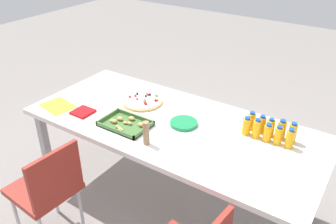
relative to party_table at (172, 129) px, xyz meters
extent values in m
plane|color=gray|center=(0.00, 0.00, -0.68)|extent=(12.00, 12.00, 0.00)
cube|color=white|center=(0.00, 0.00, 0.04)|extent=(2.22, 0.97, 0.04)
cube|color=#99999E|center=(-1.03, -0.41, -0.33)|extent=(0.06, 0.06, 0.70)
cube|color=#99999E|center=(1.03, -0.41, -0.33)|extent=(0.06, 0.06, 0.70)
cube|color=#99999E|center=(1.03, 0.41, -0.33)|extent=(0.06, 0.06, 0.70)
cube|color=maroon|center=(0.53, 0.82, -0.23)|extent=(0.43, 0.43, 0.04)
cube|color=maroon|center=(0.34, 0.83, -0.04)|extent=(0.06, 0.38, 0.38)
cylinder|color=silver|center=(0.70, 0.97, -0.47)|extent=(0.02, 0.02, 0.41)
cylinder|color=silver|center=(0.67, 0.65, -0.47)|extent=(0.02, 0.02, 0.41)
cylinder|color=silver|center=(0.35, 0.67, -0.47)|extent=(0.02, 0.02, 0.41)
cylinder|color=#FAAD14|center=(-0.81, -0.24, 0.13)|extent=(0.06, 0.06, 0.13)
cylinder|color=blue|center=(-0.81, -0.24, 0.20)|extent=(0.04, 0.04, 0.02)
cylinder|color=#FAAE14|center=(-0.73, -0.24, 0.12)|extent=(0.06, 0.06, 0.13)
cylinder|color=blue|center=(-0.73, -0.24, 0.20)|extent=(0.04, 0.04, 0.02)
cylinder|color=#FAAF14|center=(-0.66, -0.24, 0.12)|extent=(0.06, 0.06, 0.12)
cylinder|color=blue|center=(-0.66, -0.24, 0.18)|extent=(0.04, 0.04, 0.02)
cylinder|color=#F9AD14|center=(-0.59, -0.24, 0.12)|extent=(0.05, 0.05, 0.12)
cylinder|color=blue|center=(-0.59, -0.24, 0.19)|extent=(0.04, 0.04, 0.02)
cylinder|color=#FAAF14|center=(-0.52, -0.24, 0.12)|extent=(0.06, 0.06, 0.12)
cylinder|color=blue|center=(-0.52, -0.24, 0.19)|extent=(0.04, 0.04, 0.02)
cylinder|color=#FAAB14|center=(-0.81, -0.17, 0.12)|extent=(0.05, 0.05, 0.13)
cylinder|color=blue|center=(-0.81, -0.17, 0.19)|extent=(0.04, 0.04, 0.02)
cylinder|color=#FAAF14|center=(-0.74, -0.16, 0.12)|extent=(0.05, 0.05, 0.12)
cylinder|color=blue|center=(-0.74, -0.16, 0.19)|extent=(0.03, 0.03, 0.02)
cylinder|color=#FAAD14|center=(-0.67, -0.16, 0.12)|extent=(0.06, 0.06, 0.12)
cylinder|color=blue|center=(-0.67, -0.16, 0.19)|extent=(0.04, 0.04, 0.02)
cylinder|color=#FAAF14|center=(-0.59, -0.16, 0.12)|extent=(0.06, 0.06, 0.13)
cylinder|color=blue|center=(-0.59, -0.16, 0.20)|extent=(0.04, 0.04, 0.02)
cylinder|color=#F9AB14|center=(-0.51, -0.16, 0.12)|extent=(0.06, 0.06, 0.12)
cylinder|color=blue|center=(-0.51, -0.16, 0.19)|extent=(0.04, 0.04, 0.02)
cylinder|color=tan|center=(0.38, -0.13, 0.07)|extent=(0.33, 0.33, 0.02)
cylinder|color=white|center=(0.38, -0.13, 0.08)|extent=(0.30, 0.30, 0.01)
sphere|color=red|center=(0.42, -0.11, 0.09)|extent=(0.02, 0.02, 0.02)
sphere|color=#66B238|center=(0.32, -0.25, 0.09)|extent=(0.03, 0.03, 0.03)
sphere|color=#66B238|center=(0.34, -0.11, 0.09)|extent=(0.02, 0.02, 0.02)
sphere|color=#1E1947|center=(0.39, -0.20, 0.09)|extent=(0.02, 0.02, 0.02)
sphere|color=red|center=(0.33, -0.09, 0.09)|extent=(0.02, 0.02, 0.02)
sphere|color=#1E1947|center=(0.48, -0.19, 0.09)|extent=(0.02, 0.02, 0.02)
sphere|color=red|center=(0.27, -0.19, 0.09)|extent=(0.02, 0.02, 0.02)
sphere|color=red|center=(0.31, -0.08, 0.09)|extent=(0.02, 0.02, 0.02)
sphere|color=red|center=(0.28, -0.18, 0.09)|extent=(0.02, 0.02, 0.02)
sphere|color=#1E1947|center=(0.38, -0.23, 0.09)|extent=(0.02, 0.02, 0.02)
sphere|color=red|center=(0.50, -0.11, 0.09)|extent=(0.02, 0.02, 0.02)
sphere|color=#66B238|center=(0.41, -0.24, 0.09)|extent=(0.02, 0.02, 0.02)
sphere|color=red|center=(0.35, -0.12, 0.09)|extent=(0.02, 0.02, 0.02)
sphere|color=red|center=(0.47, -0.15, 0.09)|extent=(0.02, 0.02, 0.02)
sphere|color=red|center=(0.39, -0.22, 0.09)|extent=(0.02, 0.02, 0.02)
cube|color=#477238|center=(0.27, 0.22, 0.06)|extent=(0.36, 0.25, 0.01)
cube|color=#477238|center=(0.27, 0.10, 0.08)|extent=(0.36, 0.01, 0.03)
cube|color=#477238|center=(0.27, 0.34, 0.08)|extent=(0.36, 0.01, 0.03)
cube|color=#477238|center=(0.10, 0.22, 0.08)|extent=(0.01, 0.25, 0.03)
cube|color=#477238|center=(0.44, 0.22, 0.08)|extent=(0.01, 0.25, 0.03)
ellipsoid|color=tan|center=(0.16, 0.18, 0.08)|extent=(0.05, 0.04, 0.03)
ellipsoid|color=tan|center=(0.27, 0.15, 0.08)|extent=(0.05, 0.04, 0.03)
ellipsoid|color=tan|center=(0.34, 0.20, 0.08)|extent=(0.05, 0.04, 0.03)
ellipsoid|color=tan|center=(0.23, 0.31, 0.08)|extent=(0.04, 0.03, 0.02)
ellipsoid|color=tan|center=(0.35, 0.25, 0.08)|extent=(0.05, 0.04, 0.03)
ellipsoid|color=tan|center=(0.28, 0.22, 0.08)|extent=(0.04, 0.03, 0.02)
ellipsoid|color=tan|center=(0.37, 0.25, 0.08)|extent=(0.04, 0.03, 0.02)
ellipsoid|color=tan|center=(0.24, 0.21, 0.08)|extent=(0.04, 0.03, 0.02)
ellipsoid|color=tan|center=(0.29, 0.29, 0.08)|extent=(0.03, 0.02, 0.02)
ellipsoid|color=tan|center=(0.26, 0.30, 0.08)|extent=(0.03, 0.02, 0.02)
cylinder|color=#1E8C4C|center=(-0.08, -0.02, 0.06)|extent=(0.20, 0.20, 0.00)
cylinder|color=#1E8C4C|center=(-0.08, -0.02, 0.07)|extent=(0.20, 0.20, 0.00)
cylinder|color=#1E8C4C|center=(-0.08, -0.02, 0.07)|extent=(0.20, 0.20, 0.00)
cylinder|color=#1E8C4C|center=(-0.08, -0.02, 0.08)|extent=(0.20, 0.20, 0.00)
cylinder|color=#1E8C4C|center=(-0.08, -0.02, 0.08)|extent=(0.20, 0.20, 0.00)
cube|color=red|center=(0.66, 0.26, 0.07)|extent=(0.15, 0.15, 0.02)
cylinder|color=#9E7A56|center=(0.00, 0.33, 0.14)|extent=(0.04, 0.04, 0.17)
cube|color=yellow|center=(0.92, 0.30, 0.06)|extent=(0.29, 0.24, 0.01)
camera|label=1|loc=(-1.20, 1.87, 1.41)|focal=37.43mm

